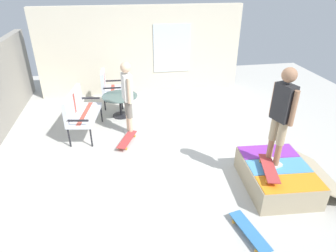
{
  "coord_description": "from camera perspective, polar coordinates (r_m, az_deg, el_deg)",
  "views": [
    {
      "loc": [
        -4.87,
        1.19,
        3.38
      ],
      "look_at": [
        0.07,
        0.34,
        0.7
      ],
      "focal_mm": 31.06,
      "sensor_mm": 36.0,
      "label": 1
    }
  ],
  "objects": [
    {
      "name": "patio_bench",
      "position": [
        6.88,
        -17.01,
        3.12
      ],
      "size": [
        1.32,
        0.74,
        1.02
      ],
      "color": "black",
      "rests_on": "ground_plane"
    },
    {
      "name": "ground_plane",
      "position": [
        6.08,
        3.3,
        -6.3
      ],
      "size": [
        12.0,
        12.0,
        0.1
      ],
      "primitive_type": "cube",
      "color": "beige"
    },
    {
      "name": "patio_table",
      "position": [
        7.61,
        -9.37,
        4.72
      ],
      "size": [
        0.9,
        0.9,
        0.57
      ],
      "color": "black",
      "rests_on": "ground_plane"
    },
    {
      "name": "patio_chair_near_house",
      "position": [
        8.2,
        -11.64,
        7.81
      ],
      "size": [
        0.64,
        0.57,
        1.02
      ],
      "color": "black",
      "rests_on": "ground_plane"
    },
    {
      "name": "person_skater",
      "position": [
        4.88,
        21.46,
        2.63
      ],
      "size": [
        0.46,
        0.31,
        1.71
      ],
      "color": "silver",
      "rests_on": "skate_ramp"
    },
    {
      "name": "skateboard_on_ramp",
      "position": [
        5.09,
        19.19,
        -7.82
      ],
      "size": [
        0.82,
        0.4,
        0.1
      ],
      "color": "#B23838",
      "rests_on": "skate_ramp"
    },
    {
      "name": "skate_ramp",
      "position": [
        5.5,
        20.79,
        -9.14
      ],
      "size": [
        1.46,
        1.73,
        0.44
      ],
      "color": "tan",
      "rests_on": "ground_plane"
    },
    {
      "name": "skateboard_spare",
      "position": [
        4.58,
        15.73,
        -19.25
      ],
      "size": [
        0.82,
        0.35,
        0.1
      ],
      "color": "#3372B2",
      "rests_on": "ground_plane"
    },
    {
      "name": "house_facade",
      "position": [
        8.95,
        -5.15,
        14.44
      ],
      "size": [
        0.23,
        6.0,
        2.56
      ],
      "color": "beige",
      "rests_on": "ground_plane"
    },
    {
      "name": "person_watching",
      "position": [
        6.49,
        -7.98,
        6.29
      ],
      "size": [
        0.47,
        0.29,
        1.7
      ],
      "color": "silver",
      "rests_on": "ground_plane"
    },
    {
      "name": "skateboard_by_bench",
      "position": [
        6.5,
        -8.03,
        -2.64
      ],
      "size": [
        0.82,
        0.49,
        0.1
      ],
      "color": "#B23838",
      "rests_on": "ground_plane"
    }
  ]
}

